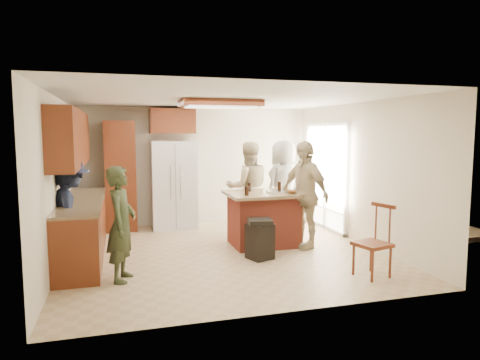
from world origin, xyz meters
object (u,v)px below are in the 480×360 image
object	(u,v)px
person_side_right	(304,194)
refrigerator	(173,185)
person_behind_right	(284,185)
person_counter	(70,212)
person_behind_left	(248,188)
kitchen_island	(263,218)
spindle_chair	(373,244)
trash_bin	(260,239)
person_front_left	(121,224)

from	to	relation	value
person_side_right	refrigerator	size ratio (longest dim) A/B	1.02
person_behind_right	person_side_right	size ratio (longest dim) A/B	1.00
person_counter	refrigerator	distance (m)	2.84
person_behind_left	kitchen_island	bearing A→B (deg)	93.68
kitchen_island	spindle_chair	world-z (taller)	spindle_chair
person_side_right	person_counter	bearing A→B (deg)	-107.85
person_counter	refrigerator	xyz separation A→B (m)	(1.78, 2.21, 0.10)
person_behind_left	person_counter	bearing A→B (deg)	26.93
person_side_right	person_behind_right	bearing A→B (deg)	154.38
person_counter	trash_bin	distance (m)	2.86
person_behind_left	refrigerator	bearing A→B (deg)	-29.55
person_front_left	person_behind_right	xyz separation A→B (m)	(3.19, 2.23, 0.15)
person_front_left	person_behind_left	distance (m)	3.24
person_counter	spindle_chair	size ratio (longest dim) A/B	1.62
refrigerator	person_front_left	bearing A→B (deg)	-109.26
spindle_chair	person_behind_left	bearing A→B (deg)	106.87
person_side_right	person_counter	xyz separation A→B (m)	(-3.74, -0.05, -0.11)
person_behind_left	person_side_right	bearing A→B (deg)	119.65
person_front_left	person_counter	distance (m)	1.10
spindle_chair	person_counter	bearing A→B (deg)	158.08
person_side_right	person_counter	distance (m)	3.74
person_counter	person_behind_right	bearing A→B (deg)	-89.81
kitchen_island	trash_bin	size ratio (longest dim) A/B	2.03
person_behind_right	trash_bin	bearing A→B (deg)	33.79
person_behind_right	spindle_chair	world-z (taller)	person_behind_right
person_side_right	person_behind_left	bearing A→B (deg)	-173.01
person_behind_left	spindle_chair	size ratio (longest dim) A/B	1.81
person_behind_left	trash_bin	size ratio (longest dim) A/B	2.85
person_counter	kitchen_island	size ratio (longest dim) A/B	1.26
person_front_left	person_behind_right	distance (m)	3.89
person_behind_right	refrigerator	size ratio (longest dim) A/B	1.01
person_behind_left	person_side_right	xyz separation A→B (m)	(0.61, -1.27, 0.02)
person_front_left	kitchen_island	xyz separation A→B (m)	(2.40, 1.22, -0.29)
person_behind_right	person_side_right	world-z (taller)	person_side_right
person_behind_right	trash_bin	distance (m)	2.20
person_behind_right	trash_bin	size ratio (longest dim) A/B	2.90
person_side_right	trash_bin	distance (m)	1.21
person_behind_right	refrigerator	distance (m)	2.27
trash_bin	person_front_left	bearing A→B (deg)	-168.28
trash_bin	person_side_right	bearing A→B (deg)	25.75
person_front_left	refrigerator	world-z (taller)	refrigerator
spindle_chair	refrigerator	bearing A→B (deg)	120.26
refrigerator	person_behind_right	bearing A→B (deg)	-21.14
person_behind_right	person_counter	world-z (taller)	person_behind_right
person_counter	refrigerator	size ratio (longest dim) A/B	0.89
person_behind_right	spindle_chair	size ratio (longest dim) A/B	1.83
kitchen_island	person_side_right	bearing A→B (deg)	-28.25
person_behind_left	person_counter	distance (m)	3.40
person_behind_right	kitchen_island	xyz separation A→B (m)	(-0.78, -1.02, -0.44)
person_behind_left	refrigerator	size ratio (longest dim) A/B	1.00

